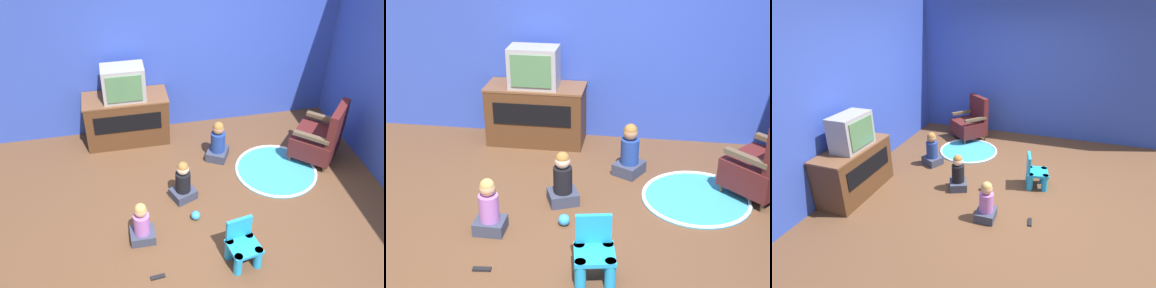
{
  "view_description": "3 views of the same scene",
  "coord_description": "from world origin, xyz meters",
  "views": [
    {
      "loc": [
        -1.05,
        -3.46,
        3.82
      ],
      "look_at": [
        -0.25,
        0.46,
        0.83
      ],
      "focal_mm": 42.0,
      "sensor_mm": 36.0,
      "label": 1
    },
    {
      "loc": [
        0.43,
        -3.89,
        2.76
      ],
      "look_at": [
        -0.2,
        0.44,
        0.67
      ],
      "focal_mm": 50.0,
      "sensor_mm": 36.0,
      "label": 2
    },
    {
      "loc": [
        -3.92,
        -0.79,
        2.39
      ],
      "look_at": [
        -0.36,
        0.41,
        0.73
      ],
      "focal_mm": 28.0,
      "sensor_mm": 36.0,
      "label": 3
    }
  ],
  "objects": [
    {
      "name": "child_watching_left",
      "position": [
        -0.35,
        0.51,
        0.24
      ],
      "size": [
        0.35,
        0.33,
        0.54
      ],
      "rotation": [
        0.0,
        0.0,
        0.4
      ],
      "color": "#33384C",
      "rests_on": "ground_plane"
    },
    {
      "name": "television",
      "position": [
        -0.9,
        1.81,
        0.94
      ],
      "size": [
        0.56,
        0.34,
        0.47
      ],
      "color": "#939399",
      "rests_on": "tv_cabinet"
    },
    {
      "name": "tv_cabinet",
      "position": [
        -0.9,
        1.85,
        0.37
      ],
      "size": [
        1.15,
        0.5,
        0.71
      ],
      "color": "#4C2D19",
      "rests_on": "ground_plane"
    },
    {
      "name": "wall_right",
      "position": [
        2.21,
        -0.38,
        1.4
      ],
      "size": [
        0.12,
        5.23,
        2.81
      ],
      "color": "#2D47B2",
      "rests_on": "ground_plane"
    },
    {
      "name": "wall_back",
      "position": [
        -0.37,
        2.17,
        1.4
      ],
      "size": [
        5.27,
        0.12,
        2.81
      ],
      "color": "#2D47B2",
      "rests_on": "ground_plane"
    },
    {
      "name": "toy_ball",
      "position": [
        -0.28,
        0.12,
        0.05
      ],
      "size": [
        0.11,
        0.11,
        0.11
      ],
      "color": "#3399E5",
      "rests_on": "ground_plane"
    },
    {
      "name": "remote_control",
      "position": [
        -0.82,
        -0.6,
        0.01
      ],
      "size": [
        0.15,
        0.06,
        0.02
      ],
      "rotation": [
        0.0,
        0.0,
        0.1
      ],
      "color": "black",
      "rests_on": "ground_plane"
    },
    {
      "name": "ground_plane",
      "position": [
        0.0,
        0.0,
        0.0
      ],
      "size": [
        30.0,
        30.0,
        0.0
      ],
      "primitive_type": "plane",
      "color": "brown"
    },
    {
      "name": "yellow_kid_chair",
      "position": [
        0.08,
        -0.55,
        0.2
      ],
      "size": [
        0.37,
        0.35,
        0.5
      ],
      "rotation": [
        0.0,
        0.0,
        0.18
      ],
      "color": "#1E99DB",
      "rests_on": "ground_plane"
    },
    {
      "name": "play_mat",
      "position": [
        0.94,
        0.76,
        0.01
      ],
      "size": [
        1.08,
        1.08,
        0.04
      ],
      "color": "teal",
      "rests_on": "ground_plane"
    },
    {
      "name": "child_watching_center",
      "position": [
        -0.91,
        -0.06,
        0.23
      ],
      "size": [
        0.27,
        0.24,
        0.53
      ],
      "rotation": [
        0.0,
        0.0,
        -0.01
      ],
      "color": "#33384C",
      "rests_on": "ground_plane"
    },
    {
      "name": "child_watching_right",
      "position": [
        0.25,
        1.19,
        0.25
      ],
      "size": [
        0.37,
        0.38,
        0.58
      ],
      "rotation": [
        0.0,
        0.0,
        1.07
      ],
      "color": "#33384C",
      "rests_on": "ground_plane"
    },
    {
      "name": "black_armchair",
      "position": [
        1.57,
        0.92,
        0.33
      ],
      "size": [
        0.81,
        0.81,
        0.86
      ],
      "rotation": [
        0.0,
        0.0,
        3.98
      ],
      "color": "brown",
      "rests_on": "ground_plane"
    }
  ]
}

